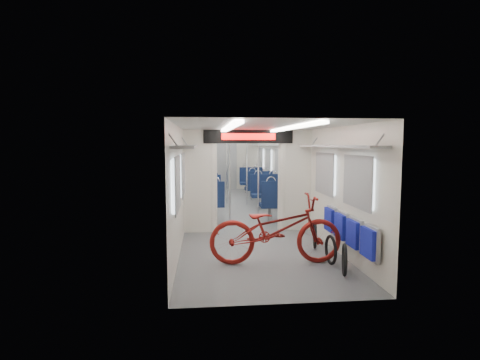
{
  "coord_description": "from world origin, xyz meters",
  "views": [
    {
      "loc": [
        -1.01,
        -10.42,
        1.99
      ],
      "look_at": [
        -0.11,
        -1.26,
        1.1
      ],
      "focal_mm": 28.0,
      "sensor_mm": 36.0,
      "label": 1
    }
  ],
  "objects_px": {
    "seat_bay_near_right": "(272,194)",
    "stanchion_near_left": "(230,178)",
    "bike_hoop_b": "(331,251)",
    "stanchion_far_left": "(227,169)",
    "seat_bay_far_right": "(255,181)",
    "seat_bay_far_left": "(205,183)",
    "bike_hoop_a": "(344,261)",
    "bicycle": "(276,229)",
    "flip_bench": "(348,230)",
    "seat_bay_near_left": "(206,194)",
    "stanchion_far_right": "(247,170)",
    "stanchion_near_right": "(258,178)",
    "bike_hoop_c": "(315,236)"
  },
  "relations": [
    {
      "from": "seat_bay_near_left",
      "to": "stanchion_far_right",
      "type": "height_order",
      "value": "stanchion_far_right"
    },
    {
      "from": "bicycle",
      "to": "seat_bay_near_right",
      "type": "xyz_separation_m",
      "value": [
        0.76,
        4.4,
        -0.01
      ]
    },
    {
      "from": "stanchion_far_right",
      "to": "bike_hoop_b",
      "type": "bearing_deg",
      "value": -83.64
    },
    {
      "from": "seat_bay_far_left",
      "to": "stanchion_far_left",
      "type": "xyz_separation_m",
      "value": [
        0.71,
        -1.79,
        0.63
      ]
    },
    {
      "from": "bike_hoop_b",
      "to": "stanchion_far_right",
      "type": "height_order",
      "value": "stanchion_far_right"
    },
    {
      "from": "bike_hoop_a",
      "to": "seat_bay_far_left",
      "type": "bearing_deg",
      "value": 103.0
    },
    {
      "from": "bicycle",
      "to": "bike_hoop_a",
      "type": "height_order",
      "value": "bicycle"
    },
    {
      "from": "bike_hoop_a",
      "to": "bike_hoop_b",
      "type": "xyz_separation_m",
      "value": [
        -0.02,
        0.54,
        -0.0
      ]
    },
    {
      "from": "flip_bench",
      "to": "bike_hoop_a",
      "type": "relative_size",
      "value": 4.2
    },
    {
      "from": "bicycle",
      "to": "seat_bay_near_right",
      "type": "distance_m",
      "value": 4.46
    },
    {
      "from": "seat_bay_near_left",
      "to": "seat_bay_near_right",
      "type": "height_order",
      "value": "seat_bay_near_right"
    },
    {
      "from": "bike_hoop_a",
      "to": "stanchion_near_right",
      "type": "relative_size",
      "value": 0.22
    },
    {
      "from": "bike_hoop_b",
      "to": "seat_bay_far_right",
      "type": "relative_size",
      "value": 0.22
    },
    {
      "from": "bicycle",
      "to": "seat_bay_near_left",
      "type": "bearing_deg",
      "value": 15.09
    },
    {
      "from": "stanchion_far_left",
      "to": "seat_bay_far_right",
      "type": "bearing_deg",
      "value": 54.4
    },
    {
      "from": "bicycle",
      "to": "stanchion_far_left",
      "type": "height_order",
      "value": "stanchion_far_left"
    },
    {
      "from": "flip_bench",
      "to": "bike_hoop_a",
      "type": "height_order",
      "value": "flip_bench"
    },
    {
      "from": "bicycle",
      "to": "stanchion_near_right",
      "type": "distance_m",
      "value": 3.18
    },
    {
      "from": "seat_bay_near_right",
      "to": "stanchion_near_left",
      "type": "distance_m",
      "value": 1.86
    },
    {
      "from": "bicycle",
      "to": "bike_hoop_b",
      "type": "xyz_separation_m",
      "value": [
        0.9,
        -0.15,
        -0.36
      ]
    },
    {
      "from": "seat_bay_far_right",
      "to": "stanchion_near_right",
      "type": "xyz_separation_m",
      "value": [
        -0.59,
        -4.84,
        0.58
      ]
    },
    {
      "from": "seat_bay_near_right",
      "to": "seat_bay_far_right",
      "type": "relative_size",
      "value": 1.02
    },
    {
      "from": "bike_hoop_a",
      "to": "seat_bay_near_right",
      "type": "xyz_separation_m",
      "value": [
        -0.17,
        5.08,
        0.35
      ]
    },
    {
      "from": "bike_hoop_b",
      "to": "seat_bay_near_right",
      "type": "height_order",
      "value": "seat_bay_near_right"
    },
    {
      "from": "bicycle",
      "to": "stanchion_far_right",
      "type": "relative_size",
      "value": 0.96
    },
    {
      "from": "bike_hoop_b",
      "to": "stanchion_far_left",
      "type": "relative_size",
      "value": 0.21
    },
    {
      "from": "seat_bay_far_right",
      "to": "stanchion_near_left",
      "type": "height_order",
      "value": "stanchion_near_left"
    },
    {
      "from": "seat_bay_near_right",
      "to": "seat_bay_far_left",
      "type": "relative_size",
      "value": 1.19
    },
    {
      "from": "bike_hoop_a",
      "to": "seat_bay_near_left",
      "type": "xyz_separation_m",
      "value": [
        -2.04,
        5.31,
        0.34
      ]
    },
    {
      "from": "seat_bay_near_left",
      "to": "stanchion_near_right",
      "type": "relative_size",
      "value": 0.96
    },
    {
      "from": "seat_bay_near_left",
      "to": "seat_bay_far_left",
      "type": "height_order",
      "value": "seat_bay_near_left"
    },
    {
      "from": "seat_bay_near_left",
      "to": "bike_hoop_c",
      "type": "bearing_deg",
      "value": -61.8
    },
    {
      "from": "flip_bench",
      "to": "stanchion_near_left",
      "type": "distance_m",
      "value": 3.8
    },
    {
      "from": "seat_bay_near_right",
      "to": "stanchion_far_right",
      "type": "distance_m",
      "value": 1.75
    },
    {
      "from": "bicycle",
      "to": "stanchion_far_left",
      "type": "bearing_deg",
      "value": 5.22
    },
    {
      "from": "seat_bay_far_left",
      "to": "seat_bay_far_right",
      "type": "distance_m",
      "value": 1.88
    },
    {
      "from": "seat_bay_near_left",
      "to": "seat_bay_near_right",
      "type": "distance_m",
      "value": 1.88
    },
    {
      "from": "bicycle",
      "to": "seat_bay_far_left",
      "type": "height_order",
      "value": "bicycle"
    },
    {
      "from": "flip_bench",
      "to": "seat_bay_near_left",
      "type": "bearing_deg",
      "value": 115.61
    },
    {
      "from": "stanchion_far_left",
      "to": "stanchion_near_right",
      "type": "bearing_deg",
      "value": -79.82
    },
    {
      "from": "stanchion_far_right",
      "to": "stanchion_far_left",
      "type": "bearing_deg",
      "value": 148.9
    },
    {
      "from": "stanchion_far_left",
      "to": "stanchion_far_right",
      "type": "height_order",
      "value": "same"
    },
    {
      "from": "seat_bay_far_left",
      "to": "bicycle",
      "type": "bearing_deg",
      "value": -82.2
    },
    {
      "from": "bike_hoop_c",
      "to": "stanchion_near_right",
      "type": "xyz_separation_m",
      "value": [
        -0.75,
        2.3,
        0.92
      ]
    },
    {
      "from": "stanchion_far_left",
      "to": "bike_hoop_a",
      "type": "bearing_deg",
      "value": -79.28
    },
    {
      "from": "bicycle",
      "to": "stanchion_far_right",
      "type": "bearing_deg",
      "value": -0.55
    },
    {
      "from": "stanchion_far_right",
      "to": "seat_bay_far_left",
      "type": "bearing_deg",
      "value": 121.57
    },
    {
      "from": "bike_hoop_c",
      "to": "stanchion_far_left",
      "type": "bearing_deg",
      "value": 103.56
    },
    {
      "from": "bike_hoop_b",
      "to": "stanchion_near_right",
      "type": "distance_m",
      "value": 3.48
    },
    {
      "from": "flip_bench",
      "to": "seat_bay_near_left",
      "type": "distance_m",
      "value": 5.29
    }
  ]
}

